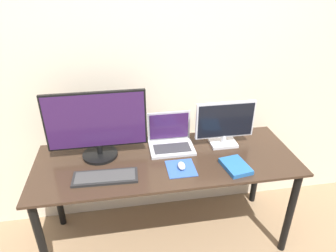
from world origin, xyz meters
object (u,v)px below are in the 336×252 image
object	(u,v)px
keyboard	(105,177)
monitor_right	(225,123)
mouse	(182,166)
book	(236,166)
laptop	(171,139)
monitor_left	(97,125)

from	to	relation	value
keyboard	monitor_right	bearing A→B (deg)	17.20
monitor_right	keyboard	distance (m)	0.89
mouse	book	size ratio (longest dim) A/B	0.34
keyboard	book	bearing A→B (deg)	-2.33
monitor_right	mouse	world-z (taller)	monitor_right
laptop	mouse	size ratio (longest dim) A/B	4.13
monitor_right	mouse	bearing A→B (deg)	-146.00
monitor_left	book	xyz separation A→B (m)	(0.86, -0.29, -0.22)
monitor_left	monitor_right	xyz separation A→B (m)	(0.88, 0.00, -0.06)
monitor_right	monitor_left	bearing A→B (deg)	-180.00
monitor_left	laptop	bearing A→B (deg)	5.16
monitor_right	keyboard	world-z (taller)	monitor_right
monitor_right	book	distance (m)	0.33
monitor_left	monitor_right	world-z (taller)	monitor_left
monitor_right	laptop	xyz separation A→B (m)	(-0.38, 0.04, -0.11)
monitor_left	laptop	world-z (taller)	monitor_left
book	laptop	bearing A→B (deg)	137.13
keyboard	mouse	world-z (taller)	mouse
mouse	monitor_left	bearing A→B (deg)	154.80
laptop	keyboard	size ratio (longest dim) A/B	0.78
keyboard	monitor_left	bearing A→B (deg)	98.34
monitor_left	book	world-z (taller)	monitor_left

